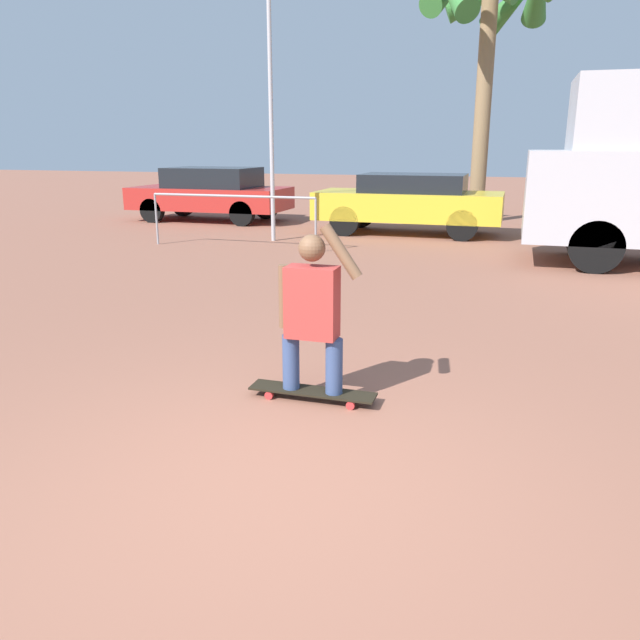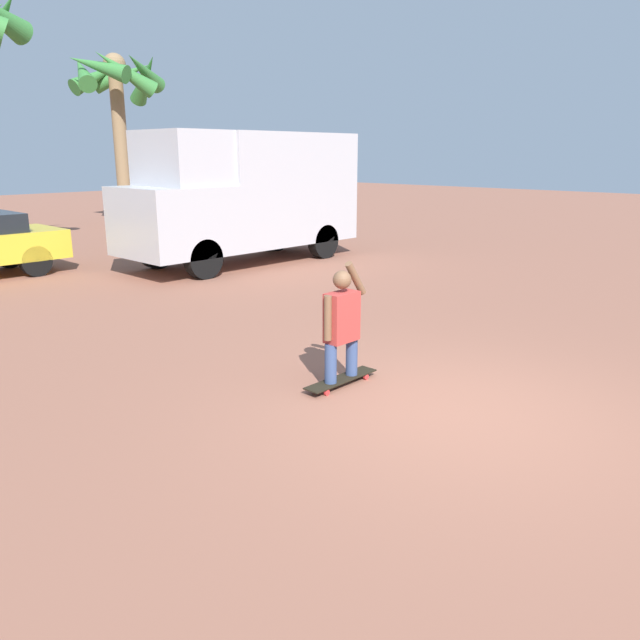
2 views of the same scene
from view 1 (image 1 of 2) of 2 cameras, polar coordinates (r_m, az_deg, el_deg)
ground_plane at (r=3.96m, az=-4.20°, el=-15.43°), size 80.00×80.00×0.00m
skateboard at (r=5.20m, az=-0.70°, el=-6.58°), size 1.06×0.23×0.09m
person_skateboarder at (r=4.97m, az=-0.74°, el=1.18°), size 0.69×0.22×1.38m
parked_car_yellow at (r=15.00m, az=8.17°, el=10.68°), size 4.29×1.77×1.39m
parked_car_red at (r=17.75m, az=-9.94°, el=11.39°), size 4.27×1.90×1.44m
palm_tree_center_background at (r=17.73m, az=15.23°, el=26.20°), size 3.52×3.60×6.59m
flagpole at (r=13.90m, az=-4.44°, el=24.98°), size 0.81×0.12×7.63m
plaza_railing_segment at (r=12.85m, az=-8.03°, el=10.42°), size 3.56×0.05×1.08m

